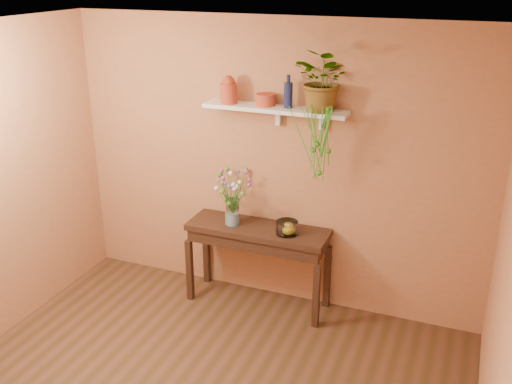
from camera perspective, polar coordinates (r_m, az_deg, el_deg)
room at (r=3.78m, az=-8.75°, el=-6.60°), size 4.04×4.04×2.70m
sideboard at (r=5.52m, az=0.18°, el=-4.54°), size 1.34×0.43×0.81m
wall_shelf at (r=5.16m, az=1.97°, el=8.04°), size 1.30×0.24×0.19m
terracotta_jug at (r=5.26m, az=-2.69°, el=9.88°), size 0.19×0.19×0.25m
terracotta_pot at (r=5.19m, az=0.94°, el=8.98°), size 0.18×0.18×0.10m
blue_bottle at (r=5.10m, az=3.15°, el=9.47°), size 0.10×0.10×0.28m
spider_plant at (r=4.97m, az=6.66°, el=10.77°), size 0.60×0.57×0.53m
plant_fronds at (r=4.94m, az=6.19°, el=4.64°), size 0.37×0.33×0.68m
glass_vase at (r=5.48m, az=-2.28°, el=-2.14°), size 0.12×0.12×0.26m
bouquet at (r=5.40m, az=-2.36°, el=0.61°), size 0.37×0.41×0.40m
glass_bowl at (r=5.32m, az=3.03°, el=-3.53°), size 0.20×0.20×0.12m
lemon at (r=5.32m, az=3.18°, el=-3.64°), size 0.09×0.09×0.09m
carton at (r=5.50m, az=-2.63°, el=-2.59°), size 0.06×0.05×0.12m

